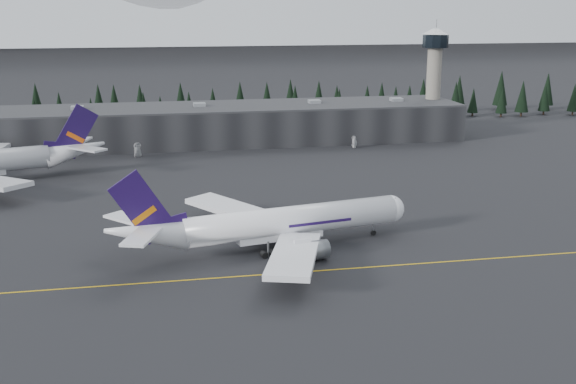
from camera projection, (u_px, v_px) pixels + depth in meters
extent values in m
plane|color=black|center=(309.00, 267.00, 130.59)|extent=(1400.00, 1400.00, 0.00)
cube|color=gold|center=(312.00, 271.00, 128.69)|extent=(400.00, 0.40, 0.02)
cube|color=black|center=(229.00, 125.00, 247.74)|extent=(160.00, 30.00, 12.00)
cube|color=#333335|center=(229.00, 106.00, 246.14)|extent=(160.00, 30.00, 0.60)
cylinder|color=gray|center=(433.00, 90.00, 262.01)|extent=(5.20, 5.20, 32.00)
cylinder|color=black|center=(436.00, 41.00, 257.64)|extent=(9.20, 9.20, 4.50)
cone|color=silver|center=(436.00, 31.00, 256.77)|extent=(10.00, 10.00, 2.00)
cube|color=black|center=(218.00, 106.00, 282.48)|extent=(360.00, 20.00, 15.00)
cylinder|color=white|center=(292.00, 220.00, 140.90)|extent=(44.05, 13.85, 5.71)
sphere|color=white|center=(390.00, 209.00, 148.82)|extent=(5.71, 5.71, 5.71)
cone|color=white|center=(147.00, 233.00, 130.36)|extent=(16.77, 8.62, 8.26)
cube|color=white|center=(241.00, 211.00, 152.45)|extent=(22.65, 25.53, 2.44)
cylinder|color=gray|center=(275.00, 223.00, 150.23)|extent=(6.75, 4.72, 3.61)
cube|color=white|center=(294.00, 255.00, 126.00)|extent=(15.12, 27.71, 2.44)
cylinder|color=gray|center=(312.00, 251.00, 133.17)|extent=(6.75, 4.72, 3.61)
cube|color=#220F49|center=(143.00, 208.00, 128.96)|extent=(11.92, 2.74, 14.17)
cube|color=orange|center=(144.00, 215.00, 129.39)|extent=(4.66, 1.40, 3.49)
cube|color=white|center=(130.00, 219.00, 134.46)|extent=(10.08, 10.71, 0.48)
cube|color=white|center=(142.00, 237.00, 124.22)|extent=(7.47, 11.29, 0.48)
cylinder|color=black|center=(373.00, 229.00, 148.41)|extent=(0.48, 0.48, 2.85)
cylinder|color=black|center=(253.00, 237.00, 143.30)|extent=(0.48, 0.48, 2.85)
cylinder|color=black|center=(268.00, 250.00, 135.62)|extent=(0.48, 0.48, 2.85)
cone|color=silver|center=(75.00, 150.00, 200.99)|extent=(18.44, 10.52, 9.01)
cube|color=#1D0E41|center=(76.00, 132.00, 199.87)|extent=(12.82, 3.90, 15.44)
cube|color=#E6580D|center=(75.00, 137.00, 200.18)|extent=(5.03, 1.87, 3.80)
cube|color=silver|center=(87.00, 149.00, 196.10)|extent=(11.37, 11.37, 0.52)
cube|color=silver|center=(78.00, 141.00, 206.91)|extent=(7.46, 12.23, 0.52)
imported|color=#BBBBBD|center=(138.00, 155.00, 224.32)|extent=(3.17, 4.96, 1.27)
imported|color=silver|center=(354.00, 146.00, 238.28)|extent=(4.36, 2.74, 1.38)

